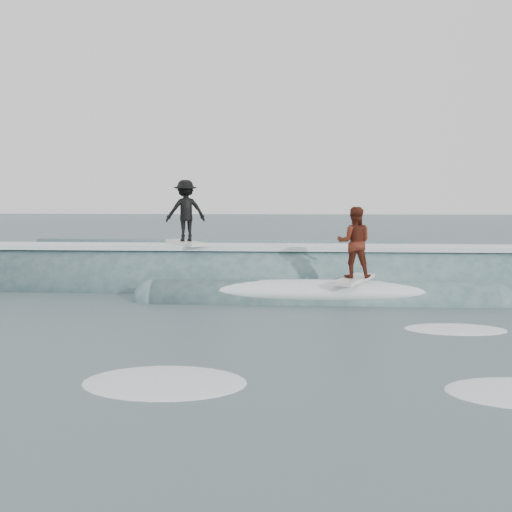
{
  "coord_description": "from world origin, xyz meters",
  "views": [
    {
      "loc": [
        1.08,
        -11.17,
        2.8
      ],
      "look_at": [
        0.0,
        5.06,
        1.1
      ],
      "focal_mm": 40.0,
      "sensor_mm": 36.0,
      "label": 1
    }
  ],
  "objects": [
    {
      "name": "surfer_black",
      "position": [
        -2.22,
        6.06,
        2.31
      ],
      "size": [
        1.59,
        1.96,
        1.96
      ],
      "color": "silver",
      "rests_on": "ground"
    },
    {
      "name": "breaking_wave",
      "position": [
        0.23,
        5.78,
        0.04
      ],
      "size": [
        21.37,
        4.05,
        2.54
      ],
      "color": "#345759",
      "rests_on": "ground"
    },
    {
      "name": "far_swells",
      "position": [
        -2.2,
        17.65,
        0.0
      ],
      "size": [
        39.94,
        8.65,
        0.8
      ],
      "color": "#345759",
      "rests_on": "ground"
    },
    {
      "name": "ground",
      "position": [
        0.0,
        0.0,
        0.0
      ],
      "size": [
        160.0,
        160.0,
        0.0
      ],
      "primitive_type": "plane",
      "color": "#3B4C56",
      "rests_on": "ground"
    },
    {
      "name": "surfer_red",
      "position": [
        2.67,
        3.86,
        1.52
      ],
      "size": [
        1.34,
        2.05,
        1.96
      ],
      "color": "silver",
      "rests_on": "ground"
    },
    {
      "name": "whitewater",
      "position": [
        0.87,
        -1.52,
        0.0
      ],
      "size": [
        12.8,
        5.4,
        0.1
      ],
      "color": "white",
      "rests_on": "ground"
    }
  ]
}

